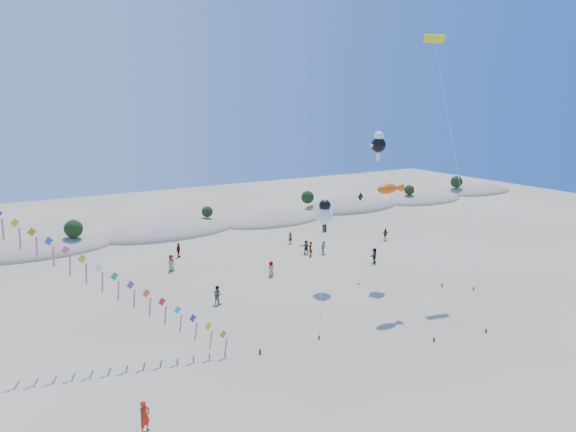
{
  "coord_description": "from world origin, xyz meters",
  "views": [
    {
      "loc": [
        -17.82,
        -18.9,
        17.08
      ],
      "look_at": [
        1.25,
        14.0,
        8.37
      ],
      "focal_mm": 30.0,
      "sensor_mm": 36.0,
      "label": 1
    }
  ],
  "objects_px": {
    "kite_train": "(59,248)",
    "fish_kite": "(390,189)",
    "parafoil_kite": "(435,45)",
    "flyer_foreground": "(145,417)"
  },
  "relations": [
    {
      "from": "kite_train",
      "to": "flyer_foreground",
      "type": "bearing_deg",
      "value": -76.56
    },
    {
      "from": "fish_kite",
      "to": "flyer_foreground",
      "type": "height_order",
      "value": "fish_kite"
    },
    {
      "from": "kite_train",
      "to": "flyer_foreground",
      "type": "relative_size",
      "value": 11.95
    },
    {
      "from": "kite_train",
      "to": "fish_kite",
      "type": "relative_size",
      "value": 2.02
    },
    {
      "from": "fish_kite",
      "to": "parafoil_kite",
      "type": "bearing_deg",
      "value": 24.21
    },
    {
      "from": "flyer_foreground",
      "to": "fish_kite",
      "type": "bearing_deg",
      "value": -13.28
    },
    {
      "from": "kite_train",
      "to": "parafoil_kite",
      "type": "distance_m",
      "value": 36.28
    },
    {
      "from": "kite_train",
      "to": "fish_kite",
      "type": "height_order",
      "value": "kite_train"
    },
    {
      "from": "parafoil_kite",
      "to": "kite_train",
      "type": "bearing_deg",
      "value": 179.76
    },
    {
      "from": "parafoil_kite",
      "to": "flyer_foreground",
      "type": "bearing_deg",
      "value": -161.29
    }
  ]
}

